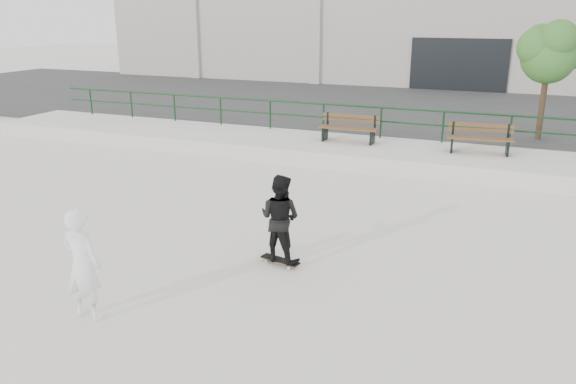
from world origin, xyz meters
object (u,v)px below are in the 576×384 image
at_px(bench_left, 349,128).
at_px(bench_right, 480,139).
at_px(tree, 551,50).
at_px(skateboard, 280,260).
at_px(standing_skater, 280,218).
at_px(seated_skater, 82,265).

bearing_deg(bench_left, bench_right, -0.92).
relative_size(bench_right, tree, 0.51).
bearing_deg(skateboard, standing_skater, 102.66).
xyz_separation_m(bench_right, skateboard, (-2.85, -8.36, -0.85)).
height_order(skateboard, standing_skater, standing_skater).
xyz_separation_m(tree, seated_skater, (-6.51, -13.99, -2.45)).
bearing_deg(bench_right, tree, 52.75).
xyz_separation_m(bench_left, bench_right, (4.00, -0.00, -0.00)).
bearing_deg(seated_skater, tree, -113.99).
relative_size(skateboard, standing_skater, 0.49).
distance_m(skateboard, seated_skater, 3.59).
bearing_deg(standing_skater, bench_right, -100.94).
distance_m(tree, standing_skater, 12.24).
relative_size(bench_right, standing_skater, 1.17).
bearing_deg(seated_skater, bench_right, -112.32).
bearing_deg(bench_right, seated_skater, -119.22).
relative_size(tree, standing_skater, 2.31).
height_order(standing_skater, seated_skater, seated_skater).
height_order(tree, standing_skater, tree).
height_order(bench_left, standing_skater, standing_skater).
distance_m(bench_right, skateboard, 8.87).
relative_size(tree, seated_skater, 2.14).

